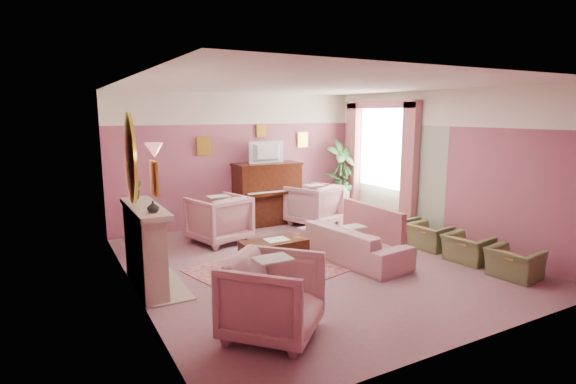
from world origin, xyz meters
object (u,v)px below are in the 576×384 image
floral_armchair_right (314,203)px  floral_armchair_front (273,293)px  coffee_table (274,254)px  sofa (353,236)px  olive_chair_d (398,223)px  olive_chair_c (430,233)px  television (268,151)px  olive_chair_b (468,244)px  piano (267,194)px  floral_armchair_left (219,216)px  olive_chair_a (514,258)px  side_table (338,201)px

floral_armchair_right → floral_armchair_front: 4.95m
coffee_table → sofa: size_ratio=0.51×
floral_armchair_right → olive_chair_d: floral_armchair_right is taller
olive_chair_c → television: bearing=119.6°
floral_armchair_front → olive_chair_b: floral_armchair_front is taller
piano → floral_armchair_left: 1.67m
olive_chair_a → side_table: size_ratio=0.97×
side_table → sofa: bearing=-121.0°
floral_armchair_left → side_table: 3.27m
piano → olive_chair_d: 2.83m
sofa → olive_chair_c: (1.59, -0.15, -0.11)m
floral_armchair_left → floral_armchair_front: bearing=-101.4°
olive_chair_d → side_table: bearing=88.3°
floral_armchair_left → olive_chair_b: size_ratio=1.44×
coffee_table → olive_chair_b: 3.15m
television → floral_armchair_front: (-2.16, -4.48, -1.11)m
floral_armchair_front → olive_chair_b: size_ratio=1.44×
olive_chair_c → olive_chair_b: bearing=-90.0°
sofa → floral_armchair_right: (0.70, 2.31, 0.09)m
coffee_table → sofa: sofa is taller
coffee_table → olive_chair_b: size_ratio=1.47×
sofa → side_table: (1.65, 2.74, -0.05)m
floral_armchair_right → side_table: 1.05m
sofa → olive_chair_a: sofa is taller
floral_armchair_right → olive_chair_c: floral_armchair_right is taller
coffee_table → floral_armchair_front: (-0.98, -1.90, 0.26)m
sofa → olive_chair_c: size_ratio=2.91×
olive_chair_d → olive_chair_b: bearing=-90.0°
floral_armchair_right → floral_armchair_left: bearing=-173.2°
floral_armchair_left → floral_armchair_front: size_ratio=1.00×
television → olive_chair_d: size_ratio=1.18×
floral_armchair_right → olive_chair_d: (0.88, -1.64, -0.20)m
sofa → floral_armchair_left: size_ratio=2.02×
olive_chair_c → olive_chair_d: (0.00, 0.82, 0.00)m
coffee_table → sofa: (1.31, -0.27, 0.17)m
olive_chair_d → side_table: size_ratio=0.97×
piano → floral_armchair_front: size_ratio=1.43×
floral_armchair_left → olive_chair_d: 3.42m
television → olive_chair_d: 3.06m
floral_armchair_left → coffee_table: bearing=-82.5°
piano → floral_armchair_right: piano is taller
floral_armchair_right → olive_chair_b: size_ratio=1.44×
sofa → olive_chair_b: size_ratio=2.91×
television → olive_chair_b: television is taller
coffee_table → floral_armchair_left: (-0.24, 1.78, 0.26)m
television → piano: bearing=90.0°
coffee_table → olive_chair_a: bearing=-35.4°
olive_chair_d → floral_armchair_right: bearing=118.3°
sofa → olive_chair_a: (1.59, -1.79, -0.11)m
coffee_table → floral_armchair_front: size_ratio=1.02×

